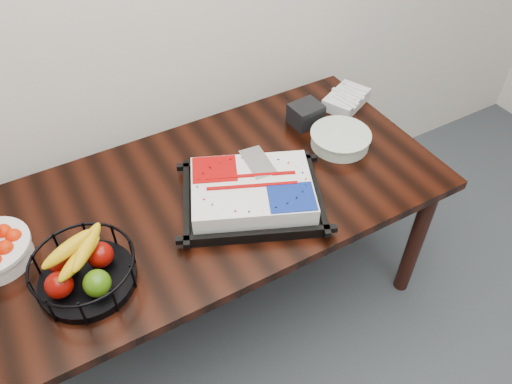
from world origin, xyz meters
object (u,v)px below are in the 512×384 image
napkin_box (306,114)px  fruit_basket (84,269)px  cake_tray (252,193)px  plate_stack (340,139)px  table (215,207)px

napkin_box → fruit_basket: bearing=-161.3°
cake_tray → fruit_basket: size_ratio=1.88×
napkin_box → plate_stack: bearing=-78.5°
fruit_basket → plate_stack: bearing=8.4°
table → fruit_basket: bearing=-161.5°
fruit_basket → napkin_box: size_ratio=2.50×
table → napkin_box: 0.60m
plate_stack → table: bearing=178.8°
cake_tray → fruit_basket: bearing=-175.0°
table → fruit_basket: 0.59m
plate_stack → cake_tray: bearing=-167.2°
table → cake_tray: 0.21m
cake_tray → plate_stack: 0.51m
cake_tray → napkin_box: size_ratio=4.70×
cake_tray → plate_stack: size_ratio=2.44×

